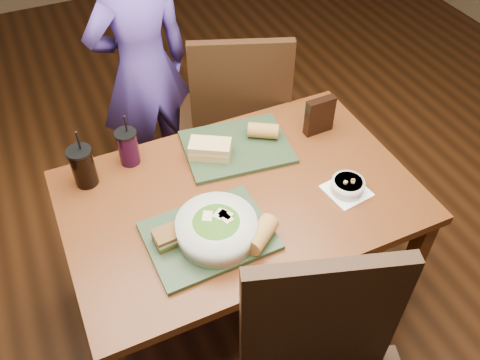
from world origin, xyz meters
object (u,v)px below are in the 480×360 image
at_px(salad_bowl, 217,228).
at_px(baguette_near, 261,234).
at_px(baguette_far, 263,131).
at_px(soup_bowl, 348,186).
at_px(tray_near, 209,236).
at_px(sandwich_near, 170,236).
at_px(sandwich_far, 210,149).
at_px(chair_far, 231,116).
at_px(cup_cola, 83,166).
at_px(dining_table, 240,209).
at_px(chip_bag, 319,116).
at_px(tray_far, 237,147).
at_px(diner, 143,70).
at_px(cup_berry, 128,147).

height_order(salad_bowl, baguette_near, salad_bowl).
bearing_deg(baguette_far, soup_bowl, -68.56).
bearing_deg(tray_near, sandwich_near, 168.61).
bearing_deg(sandwich_far, chair_far, 56.54).
relative_size(sandwich_near, cup_cola, 0.45).
relative_size(soup_bowl, sandwich_near, 1.49).
relative_size(dining_table, tray_near, 3.10).
height_order(tray_near, salad_bowl, salad_bowl).
distance_m(sandwich_near, cup_cola, 0.46).
distance_m(baguette_far, chip_bag, 0.24).
bearing_deg(baguette_near, tray_far, 74.98).
bearing_deg(baguette_far, chair_far, 85.92).
xyz_separation_m(chair_far, sandwich_near, (-0.56, -0.75, 0.21)).
distance_m(diner, tray_far, 0.78).
bearing_deg(cup_cola, salad_bowl, -53.55).
bearing_deg(soup_bowl, tray_far, 125.29).
relative_size(salad_bowl, sandwich_far, 1.48).
xyz_separation_m(dining_table, baguette_far, (0.21, 0.24, 0.14)).
height_order(baguette_near, cup_cola, cup_cola).
height_order(chair_far, salad_bowl, chair_far).
xyz_separation_m(cup_berry, chip_bag, (0.77, -0.15, 0.01)).
relative_size(salad_bowl, baguette_far, 2.19).
height_order(soup_bowl, cup_cola, cup_cola).
height_order(tray_near, cup_berry, cup_berry).
height_order(tray_far, sandwich_far, sandwich_far).
bearing_deg(chip_bag, soup_bowl, -104.66).
relative_size(tray_far, salad_bowl, 1.54).
bearing_deg(dining_table, tray_far, 68.38).
xyz_separation_m(tray_near, salad_bowl, (0.02, -0.02, 0.05)).
bearing_deg(sandwich_far, baguette_near, -91.03).
bearing_deg(baguette_near, chair_far, 72.40).
bearing_deg(baguette_near, salad_bowl, 148.76).
distance_m(tray_near, soup_bowl, 0.55).
relative_size(baguette_near, cup_berry, 0.60).
height_order(tray_near, baguette_near, baguette_near).
distance_m(dining_table, salad_bowl, 0.28).
bearing_deg(dining_table, diner, 94.50).
bearing_deg(sandwich_near, tray_near, -11.39).
relative_size(tray_far, chip_bag, 2.57).
distance_m(cup_cola, chip_bag, 0.96).
relative_size(sandwich_near, baguette_near, 0.82).
height_order(tray_near, chip_bag, chip_bag).
xyz_separation_m(soup_bowl, cup_berry, (-0.69, 0.50, 0.05)).
relative_size(tray_near, sandwich_near, 3.73).
bearing_deg(baguette_far, salad_bowl, -132.83).
distance_m(diner, cup_berry, 0.71).
bearing_deg(sandwich_near, cup_cola, 114.87).
relative_size(diner, sandwich_near, 12.89).
xyz_separation_m(baguette_near, chip_bag, (0.49, 0.44, 0.03)).
relative_size(tray_far, baguette_near, 3.06).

